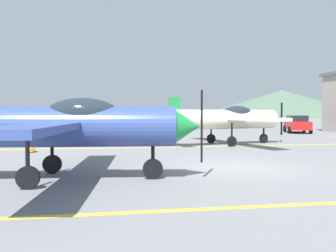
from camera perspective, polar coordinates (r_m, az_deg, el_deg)
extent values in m
plane|color=slate|center=(12.36, 11.15, -6.56)|extent=(400.00, 400.00, 0.00)
cube|color=yellow|center=(8.03, 23.95, -11.42)|extent=(80.00, 0.16, 0.01)
cube|color=yellow|center=(19.35, 3.41, -3.37)|extent=(80.00, 0.16, 0.01)
cylinder|color=#33478C|center=(10.17, -18.84, -0.11)|extent=(7.03, 1.83, 1.13)
cone|color=#1E8C3F|center=(9.89, 3.15, -0.06)|extent=(0.81, 1.02, 0.96)
cube|color=black|center=(9.95, 5.49, -0.05)|extent=(0.05, 0.13, 2.05)
ellipsoid|color=#1E2833|center=(9.96, -13.74, 1.84)|extent=(2.13, 1.12, 0.92)
cube|color=#33478C|center=(10.07, -16.59, 0.18)|extent=(2.04, 9.07, 0.16)
cylinder|color=black|center=(9.87, -2.48, -4.04)|extent=(0.10, 0.10, 1.03)
cylinder|color=black|center=(9.94, -2.47, -6.98)|extent=(0.58, 0.18, 0.57)
cylinder|color=black|center=(9.21, -21.85, -4.64)|extent=(0.10, 0.10, 1.03)
cylinder|color=black|center=(9.28, -21.80, -7.80)|extent=(0.58, 0.18, 0.57)
cylinder|color=black|center=(11.35, -18.31, -3.34)|extent=(0.10, 0.10, 1.03)
cylinder|color=black|center=(11.41, -18.28, -5.90)|extent=(0.58, 0.18, 0.57)
cylinder|color=silver|center=(20.70, 9.08, 1.07)|extent=(7.02, 2.74, 1.13)
cone|color=#1E8C3F|center=(22.99, 17.19, 1.11)|extent=(0.92, 1.10, 0.96)
cube|color=black|center=(23.25, 17.96, 1.11)|extent=(0.07, 0.13, 2.05)
ellipsoid|color=#1E2833|center=(21.21, 11.19, 1.99)|extent=(2.21, 1.38, 0.92)
cube|color=silver|center=(20.93, 10.03, 1.22)|extent=(3.22, 9.01, 0.16)
cube|color=silver|center=(19.19, 1.06, 1.17)|extent=(1.32, 2.75, 0.10)
cube|color=#1E8C3F|center=(19.19, 1.06, 2.85)|extent=(0.66, 0.27, 1.23)
cylinder|color=black|center=(22.39, 15.28, -0.65)|extent=(0.10, 0.10, 1.03)
cylinder|color=black|center=(22.42, 15.26, -1.96)|extent=(0.59, 0.25, 0.57)
cylinder|color=black|center=(19.67, 10.32, -0.98)|extent=(0.10, 0.10, 1.03)
cylinder|color=black|center=(19.71, 10.31, -2.47)|extent=(0.59, 0.25, 0.57)
cylinder|color=black|center=(21.58, 7.01, -0.69)|extent=(0.10, 0.10, 1.03)
cylinder|color=black|center=(21.61, 7.01, -2.05)|extent=(0.59, 0.25, 0.57)
cube|color=red|center=(34.94, 20.23, 0.10)|extent=(3.13, 4.65, 0.75)
cube|color=black|center=(35.07, 20.20, 1.17)|extent=(2.30, 2.80, 0.55)
cylinder|color=black|center=(33.40, 19.14, -0.62)|extent=(0.42, 0.68, 0.64)
cylinder|color=black|center=(33.74, 22.16, -0.63)|extent=(0.42, 0.68, 0.64)
cylinder|color=black|center=(36.20, 18.42, -0.40)|extent=(0.42, 0.68, 0.64)
cylinder|color=black|center=(36.51, 21.22, -0.42)|extent=(0.42, 0.68, 0.64)
cube|color=black|center=(17.80, -21.21, -3.94)|extent=(0.36, 0.36, 0.04)
cone|color=orange|center=(17.77, -21.22, -2.99)|extent=(0.29, 0.29, 0.55)
cylinder|color=white|center=(17.77, -21.22, -2.91)|extent=(0.20, 0.20, 0.08)
cone|color=#4C6651|center=(164.10, 17.93, 3.49)|extent=(78.97, 78.97, 11.94)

